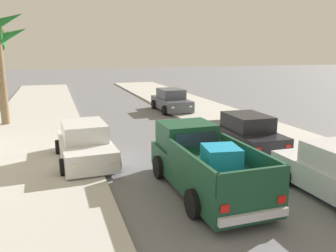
{
  "coord_description": "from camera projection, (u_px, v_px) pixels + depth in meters",
  "views": [
    {
      "loc": [
        -4.28,
        -1.23,
        4.18
      ],
      "look_at": [
        -0.06,
        11.5,
        1.2
      ],
      "focal_mm": 36.71,
      "sensor_mm": 36.0,
      "label": 1
    }
  ],
  "objects": [
    {
      "name": "car_right_mid",
      "position": [
        85.0,
        144.0,
        12.92
      ],
      "size": [
        2.16,
        4.32,
        1.54
      ],
      "color": "silver",
      "rests_on": "ground"
    },
    {
      "name": "sidewalk_left",
      "position": [
        29.0,
        163.0,
        12.82
      ],
      "size": [
        4.96,
        60.0,
        0.12
      ],
      "primitive_type": "cube",
      "color": "beige",
      "rests_on": "ground"
    },
    {
      "name": "car_left_near",
      "position": [
        246.0,
        133.0,
        14.64
      ],
      "size": [
        2.13,
        4.31,
        1.54
      ],
      "color": "black",
      "rests_on": "ground"
    },
    {
      "name": "curb_right",
      "position": [
        255.0,
        142.0,
        15.8
      ],
      "size": [
        0.16,
        60.0,
        0.1
      ],
      "primitive_type": "cube",
      "color": "silver",
      "rests_on": "ground"
    },
    {
      "name": "sidewalk_right",
      "position": [
        275.0,
        140.0,
        16.13
      ],
      "size": [
        4.96,
        60.0,
        0.12
      ],
      "primitive_type": "cube",
      "color": "beige",
      "rests_on": "ground"
    },
    {
      "name": "car_left_mid",
      "position": [
        171.0,
        101.0,
        23.91
      ],
      "size": [
        2.03,
        4.26,
        1.54
      ],
      "color": "#474C56",
      "rests_on": "ground"
    },
    {
      "name": "curb_left",
      "position": [
        59.0,
        160.0,
        13.15
      ],
      "size": [
        0.16,
        60.0,
        0.1
      ],
      "primitive_type": "cube",
      "color": "silver",
      "rests_on": "ground"
    },
    {
      "name": "pickup_truck",
      "position": [
        203.0,
        164.0,
        10.37
      ],
      "size": [
        2.25,
        5.23,
        1.8
      ],
      "color": "#19472D",
      "rests_on": "ground"
    }
  ]
}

